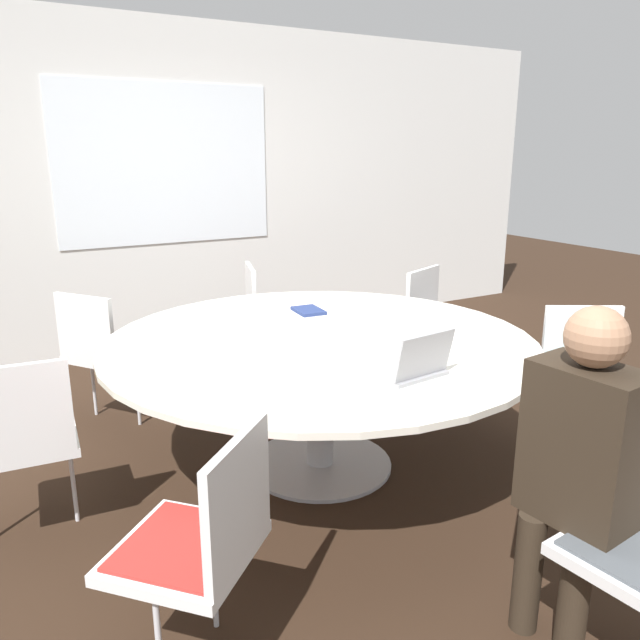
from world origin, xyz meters
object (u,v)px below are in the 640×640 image
at_px(chair_1, 587,374).
at_px(chair_6, 203,535).
at_px(chair_3, 269,311).
at_px(person_0, 579,454).
at_px(chair_2, 437,319).
at_px(chair_4, 103,346).
at_px(laptop, 416,365).
at_px(spiral_notebook, 308,311).
at_px(chair_5, 21,433).
at_px(handbag, 397,353).

relative_size(chair_1, chair_6, 1.00).
height_order(chair_3, person_0, person_0).
relative_size(chair_1, chair_2, 1.00).
height_order(chair_4, chair_6, same).
xyz_separation_m(person_0, laptop, (-0.07, 0.79, 0.08)).
distance_m(chair_2, spiral_notebook, 1.12).
xyz_separation_m(chair_1, chair_5, (-2.70, 0.72, 0.00)).
relative_size(chair_4, chair_5, 1.00).
bearing_deg(laptop, handbag, -130.97).
distance_m(person_0, spiral_notebook, 1.99).
bearing_deg(laptop, chair_2, -139.44).
bearing_deg(chair_5, chair_4, 67.85).
relative_size(chair_5, spiral_notebook, 3.88).
distance_m(chair_5, person_0, 2.21).
bearing_deg(chair_2, laptop, 24.53).
xyz_separation_m(chair_1, chair_2, (0.03, 1.27, 0.00)).
relative_size(chair_6, laptop, 2.66).
distance_m(chair_2, person_0, 2.40).
xyz_separation_m(chair_5, person_0, (1.58, -1.54, 0.19)).
height_order(chair_6, person_0, person_0).
relative_size(chair_2, handbag, 2.39).
xyz_separation_m(chair_3, chair_5, (-1.79, -1.34, 0.00)).
bearing_deg(chair_1, chair_3, -35.56).
xyz_separation_m(chair_3, person_0, (-0.21, -2.88, 0.19)).
height_order(spiral_notebook, handbag, spiral_notebook).
xyz_separation_m(chair_5, laptop, (1.51, -0.75, 0.27)).
height_order(chair_1, chair_3, same).
relative_size(chair_1, chair_3, 1.00).
height_order(chair_1, handbag, chair_1).
bearing_deg(person_0, chair_4, 15.46).
relative_size(chair_5, person_0, 0.71).
relative_size(chair_3, chair_4, 1.00).
bearing_deg(person_0, chair_6, 61.95).
bearing_deg(laptop, chair_1, 175.41).
distance_m(laptop, handbag, 2.20).
distance_m(chair_4, chair_5, 1.21).
bearing_deg(laptop, chair_6, 10.62).
bearing_deg(chair_1, chair_2, -61.04).
relative_size(chair_4, person_0, 0.71).
height_order(chair_2, chair_3, same).
bearing_deg(chair_2, spiral_notebook, -16.88).
distance_m(chair_3, laptop, 2.13).
distance_m(person_0, handbag, 2.82).
relative_size(chair_2, person_0, 0.71).
bearing_deg(chair_6, chair_4, 44.10).
height_order(chair_5, handbag, chair_5).
xyz_separation_m(person_0, spiral_notebook, (0.07, 1.99, 0.03)).
bearing_deg(chair_3, laptop, 9.34).
bearing_deg(chair_6, chair_5, 68.95).
height_order(chair_2, laptop, laptop).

